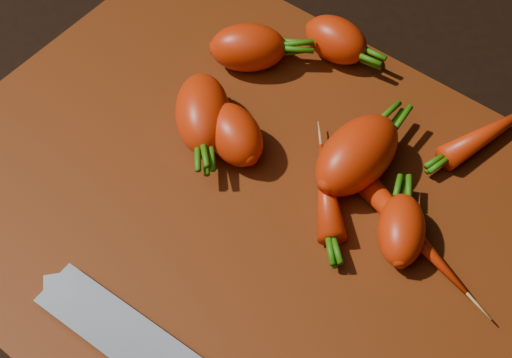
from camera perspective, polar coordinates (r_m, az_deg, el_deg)
The scene contains 11 objects.
ground at distance 0.57m, azimuth -0.61°, elevation -2.61°, with size 2.00×2.00×0.01m, color black.
cutting_board at distance 0.56m, azimuth -0.62°, elevation -2.03°, with size 0.50×0.40×0.01m, color #692708.
carrot_0 at distance 0.63m, azimuth -0.65°, elevation 10.48°, with size 0.07×0.04×0.04m, color red.
carrot_1 at distance 0.57m, azimuth -1.76°, elevation 3.58°, with size 0.06×0.04×0.04m, color red.
carrot_2 at distance 0.58m, azimuth -4.29°, elevation 5.28°, with size 0.08×0.04×0.04m, color red.
carrot_3 at distance 0.56m, azimuth 8.09°, elevation 1.94°, with size 0.08×0.05×0.05m, color red.
carrot_4 at distance 0.65m, azimuth 6.43°, elevation 11.02°, with size 0.06×0.04×0.04m, color red.
carrot_5 at distance 0.54m, azimuth 11.54°, elevation -4.01°, with size 0.06×0.04×0.04m, color red.
carrot_6 at distance 0.62m, azimuth 18.36°, elevation 3.66°, with size 0.10×0.02×0.02m, color red.
carrot_7 at distance 0.54m, azimuth 12.48°, elevation -4.39°, with size 0.11×0.02×0.02m, color red.
carrot_8 at distance 0.55m, azimuth 5.65°, elevation -0.88°, with size 0.09×0.02×0.02m, color red.
Camera 1 is at (0.19, -0.23, 0.49)m, focal length 50.00 mm.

